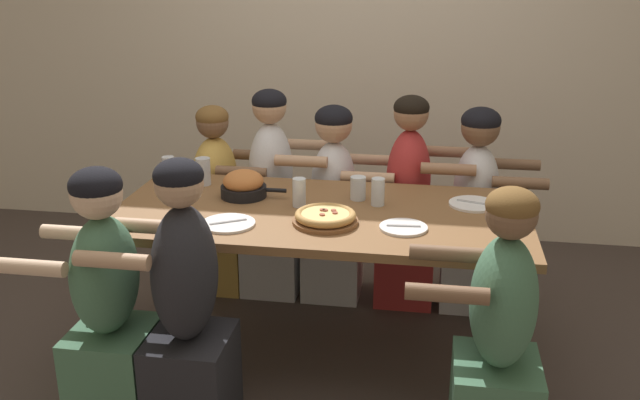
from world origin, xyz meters
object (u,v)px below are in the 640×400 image
(skillet_bowl, at_px, (244,185))
(diner_far_center, at_px, (334,210))
(drinking_glass_b, at_px, (358,189))
(drinking_glass_e, at_px, (203,171))
(diner_near_midleft, at_px, (187,317))
(drinking_glass_d, at_px, (169,169))
(diner_far_midright, at_px, (408,210))
(diner_far_right, at_px, (475,216))
(empty_plate_c, at_px, (473,204))
(drinking_glass_a, at_px, (299,194))
(drinking_glass_c, at_px, (378,193))
(empty_plate_a, at_px, (228,223))
(diner_far_midleft, at_px, (272,202))
(empty_plate_b, at_px, (403,228))
(diner_near_right, at_px, (498,348))
(diner_far_left, at_px, (217,207))
(diner_near_left, at_px, (108,314))
(pizza_board_main, at_px, (325,217))

(skillet_bowl, relative_size, diner_far_center, 0.29)
(skillet_bowl, bearing_deg, drinking_glass_b, 5.13)
(drinking_glass_e, xyz_separation_m, diner_near_midleft, (0.23, -0.97, -0.29))
(drinking_glass_d, relative_size, diner_far_midright, 0.10)
(diner_far_right, bearing_deg, empty_plate_c, -5.05)
(drinking_glass_a, xyz_separation_m, drinking_glass_d, (-0.75, 0.30, -0.01))
(drinking_glass_d, relative_size, diner_far_center, 0.11)
(diner_far_right, bearing_deg, drinking_glass_c, -40.71)
(empty_plate_a, height_order, diner_far_right, diner_far_right)
(skillet_bowl, height_order, diner_far_center, diner_far_center)
(drinking_glass_c, distance_m, diner_far_midleft, 0.90)
(diner_far_midleft, bearing_deg, empty_plate_b, 42.34)
(empty_plate_b, bearing_deg, empty_plate_c, 49.24)
(drinking_glass_d, height_order, diner_far_midright, diner_far_midright)
(empty_plate_c, xyz_separation_m, drinking_glass_d, (-1.56, 0.16, 0.05))
(drinking_glass_c, height_order, diner_far_midleft, diner_far_midleft)
(skillet_bowl, bearing_deg, diner_near_midleft, -91.34)
(diner_far_right, distance_m, diner_near_right, 1.36)
(skillet_bowl, distance_m, diner_far_midleft, 0.61)
(empty_plate_a, distance_m, diner_far_midleft, 0.96)
(diner_far_midleft, xyz_separation_m, diner_far_center, (0.35, -0.00, -0.03))
(diner_far_center, xyz_separation_m, diner_far_left, (-0.68, 0.00, -0.02))
(drinking_glass_c, relative_size, diner_near_right, 0.12)
(diner_far_midright, bearing_deg, empty_plate_b, 0.78)
(drinking_glass_c, bearing_deg, diner_near_left, -141.46)
(drinking_glass_b, relative_size, diner_far_midleft, 0.10)
(diner_far_midright, distance_m, diner_far_center, 0.41)
(empty_plate_c, relative_size, diner_far_left, 0.21)
(empty_plate_c, distance_m, drinking_glass_b, 0.55)
(diner_near_left, bearing_deg, diner_near_midleft, -90.00)
(empty_plate_a, height_order, diner_near_left, diner_near_left)
(skillet_bowl, relative_size, drinking_glass_c, 2.47)
(diner_far_midleft, relative_size, diner_far_center, 1.07)
(drinking_glass_b, bearing_deg, drinking_glass_d, 171.04)
(diner_far_midleft, height_order, diner_far_center, diner_far_midleft)
(empty_plate_b, xyz_separation_m, diner_far_midleft, (-0.78, 0.85, -0.22))
(skillet_bowl, xyz_separation_m, drinking_glass_b, (0.55, 0.05, -0.01))
(diner_far_right, xyz_separation_m, diner_far_midright, (-0.36, 0.00, 0.01))
(diner_far_center, distance_m, diner_near_midleft, 1.42)
(empty_plate_c, xyz_separation_m, diner_near_right, (0.07, -0.87, -0.25))
(diner_far_left, bearing_deg, drinking_glass_e, 9.13)
(drinking_glass_e, relative_size, diner_far_midleft, 0.12)
(pizza_board_main, distance_m, drinking_glass_c, 0.35)
(drinking_glass_b, distance_m, diner_far_midleft, 0.78)
(skillet_bowl, relative_size, diner_far_midleft, 0.27)
(diner_far_right, bearing_deg, diner_far_left, -90.00)
(diner_far_left, bearing_deg, drinking_glass_a, 43.46)
(diner_far_midleft, bearing_deg, diner_near_left, -14.68)
(pizza_board_main, relative_size, diner_near_left, 0.26)
(empty_plate_c, distance_m, diner_near_right, 0.90)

